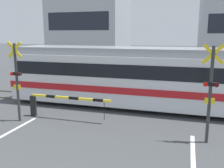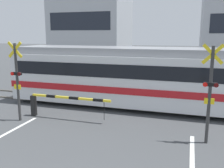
{
  "view_description": "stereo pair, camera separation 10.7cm",
  "coord_description": "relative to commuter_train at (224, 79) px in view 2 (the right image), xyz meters",
  "views": [
    {
      "loc": [
        3.02,
        -2.23,
        3.68
      ],
      "look_at": [
        0.0,
        7.67,
        1.6
      ],
      "focal_mm": 40.0,
      "sensor_mm": 36.0,
      "label": 1
    },
    {
      "loc": [
        3.12,
        -2.2,
        3.68
      ],
      "look_at": [
        0.0,
        7.67,
        1.6
      ],
      "focal_mm": 40.0,
      "sensor_mm": 36.0,
      "label": 2
    }
  ],
  "objects": [
    {
      "name": "rail_track_near",
      "position": [
        -4.62,
        -0.72,
        -1.58
      ],
      "size": [
        50.0,
        0.1,
        0.08
      ],
      "color": "#5B564C",
      "rests_on": "ground_plane"
    },
    {
      "name": "crossing_barrier_far",
      "position": [
        -2.07,
        3.13,
        -0.87
      ],
      "size": [
        3.8,
        0.2,
        1.04
      ],
      "color": "black",
      "rests_on": "ground_plane"
    },
    {
      "name": "pedestrian",
      "position": [
        -4.63,
        4.96,
        -0.65
      ],
      "size": [
        0.38,
        0.22,
        1.68
      ],
      "color": "#33384C",
      "rests_on": "ground_plane"
    },
    {
      "name": "crossing_barrier_near",
      "position": [
        -7.17,
        -2.98,
        -0.87
      ],
      "size": [
        3.8,
        0.2,
        1.04
      ],
      "color": "black",
      "rests_on": "ground_plane"
    },
    {
      "name": "crossing_signal_left",
      "position": [
        -8.41,
        -3.73,
        0.25
      ],
      "size": [
        0.68,
        0.15,
        3.39
      ],
      "color": "#333333",
      "rests_on": "ground_plane"
    },
    {
      "name": "building_left_of_street",
      "position": [
        -12.53,
        14.9,
        2.89
      ],
      "size": [
        7.93,
        6.88,
        9.01
      ],
      "color": "#B2B7BC",
      "rests_on": "ground_plane"
    },
    {
      "name": "rail_track_far",
      "position": [
        -4.62,
        0.72,
        -1.58
      ],
      "size": [
        50.0,
        0.1,
        0.08
      ],
      "color": "#5B564C",
      "rests_on": "ground_plane"
    },
    {
      "name": "commuter_train",
      "position": [
        0.0,
        0.0,
        0.0
      ],
      "size": [
        21.25,
        2.93,
        3.01
      ],
      "color": "silver",
      "rests_on": "ground_plane"
    },
    {
      "name": "crossing_signal_right",
      "position": [
        -0.83,
        -3.73,
        0.25
      ],
      "size": [
        0.68,
        0.15,
        3.39
      ],
      "color": "#333333",
      "rests_on": "ground_plane"
    }
  ]
}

